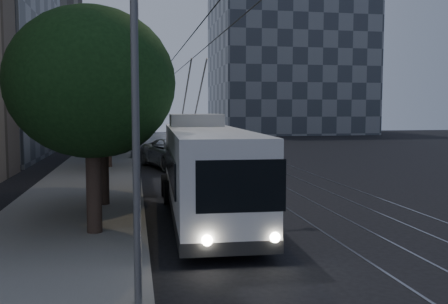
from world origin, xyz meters
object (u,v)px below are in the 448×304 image
object	(u,v)px
car_white_c	(162,143)
streetlamp_far	(139,82)
car_white_a	(158,153)
car_white_d	(154,140)
pickup_silver	(177,153)
trolleybus	(206,170)
streetlamp_near	(148,31)
car_white_b	(148,148)

from	to	relation	value
car_white_c	streetlamp_far	bearing A→B (deg)	-175.58
streetlamp_far	car_white_a	bearing A→B (deg)	-83.11
car_white_d	streetlamp_far	distance (m)	8.14
pickup_silver	car_white_c	xyz separation A→B (m)	(-0.20, 12.25, -0.15)
trolleybus	streetlamp_near	distance (m)	5.58
trolleybus	pickup_silver	distance (m)	14.32
car_white_d	streetlamp_far	bearing A→B (deg)	-81.21
car_white_b	car_white_a	bearing A→B (deg)	-70.71
pickup_silver	car_white_c	world-z (taller)	pickup_silver
trolleybus	car_white_d	world-z (taller)	trolleybus
trolleybus	car_white_a	bearing A→B (deg)	94.80
trolleybus	car_white_b	bearing A→B (deg)	95.85
trolleybus	car_white_a	distance (m)	17.49
car_white_b	streetlamp_near	bearing A→B (deg)	-80.22
car_white_d	car_white_a	bearing A→B (deg)	-69.20
trolleybus	car_white_a	xyz separation A→B (m)	(-0.81, 17.44, -0.96)
car_white_a	streetlamp_far	xyz separation A→B (m)	(-1.11, 9.18, 5.31)
car_white_d	car_white_c	bearing A→B (deg)	-63.19
car_white_b	streetlamp_near	size ratio (longest dim) A/B	0.43
car_white_a	car_white_d	xyz separation A→B (m)	(0.28, 15.18, -0.01)
car_white_a	streetlamp_far	size ratio (longest dim) A/B	0.39
pickup_silver	streetlamp_near	xyz separation A→B (m)	(-2.07, -12.53, 5.64)
streetlamp_near	car_white_c	bearing A→B (deg)	85.69
car_white_a	car_white_b	xyz separation A→B (m)	(-0.59, 4.11, 0.02)
pickup_silver	car_white_a	bearing A→B (deg)	92.06
streetlamp_far	trolleybus	bearing A→B (deg)	-85.87
pickup_silver	streetlamp_near	bearing A→B (deg)	-115.21
streetlamp_near	trolleybus	bearing A→B (deg)	-43.40
car_white_d	streetlamp_near	distance (m)	31.44
pickup_silver	streetlamp_near	size ratio (longest dim) A/B	0.61
trolleybus	pickup_silver	size ratio (longest dim) A/B	1.77
car_white_a	car_white_b	world-z (taller)	car_white_b
car_white_d	streetlamp_near	world-z (taller)	streetlamp_near
pickup_silver	car_white_a	world-z (taller)	pickup_silver
trolleybus	car_white_d	bearing A→B (deg)	93.07
pickup_silver	car_white_b	bearing A→B (deg)	86.63
car_white_b	car_white_c	xyz separation A→B (m)	(1.40, 5.00, 0.10)
trolleybus	car_white_d	size ratio (longest dim) A/B	3.08
trolleybus	car_white_c	size ratio (longest dim) A/B	2.49
streetlamp_near	pickup_silver	bearing A→B (deg)	80.61
car_white_b	car_white_c	world-z (taller)	car_white_c
car_white_b	car_white_d	distance (m)	11.10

